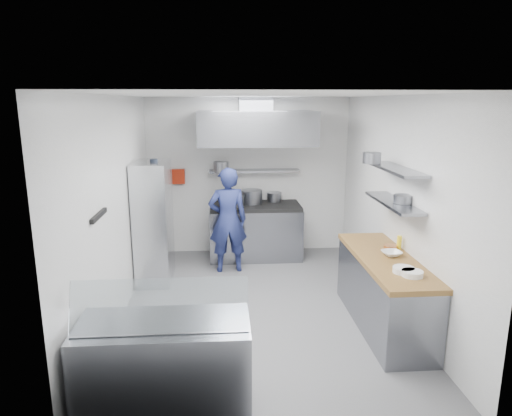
{
  "coord_description": "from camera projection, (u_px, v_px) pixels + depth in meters",
  "views": [
    {
      "loc": [
        -0.46,
        -5.67,
        2.72
      ],
      "look_at": [
        0.0,
        0.6,
        1.25
      ],
      "focal_mm": 32.0,
      "sensor_mm": 36.0,
      "label": 1
    }
  ],
  "objects": [
    {
      "name": "gas_range",
      "position": [
        255.0,
        233.0,
        8.1
      ],
      "size": [
        1.6,
        0.8,
        0.9
      ],
      "primitive_type": "cube",
      "color": "gray",
      "rests_on": "floor"
    },
    {
      "name": "plate_stack_a",
      "position": [
        404.0,
        270.0,
        4.97
      ],
      "size": [
        0.24,
        0.24,
        0.06
      ],
      "primitive_type": "cylinder",
      "color": "white",
      "rests_on": "prep_counter_top"
    },
    {
      "name": "knife_strip",
      "position": [
        99.0,
        215.0,
        4.81
      ],
      "size": [
        0.04,
        0.55,
        0.05
      ],
      "primitive_type": "cube",
      "color": "black",
      "rests_on": "wall_left"
    },
    {
      "name": "stock_pot_left",
      "position": [
        236.0,
        200.0,
        7.86
      ],
      "size": [
        0.27,
        0.27,
        0.2
      ],
      "primitive_type": "cylinder",
      "color": "slate",
      "rests_on": "cooktop"
    },
    {
      "name": "floor",
      "position": [
        259.0,
        308.0,
        6.16
      ],
      "size": [
        5.0,
        5.0,
        0.0
      ],
      "primitive_type": "plane",
      "color": "#535355",
      "rests_on": "ground"
    },
    {
      "name": "squeeze_bottle",
      "position": [
        399.0,
        243.0,
        5.73
      ],
      "size": [
        0.06,
        0.06,
        0.18
      ],
      "primitive_type": "cylinder",
      "color": "yellow",
      "rests_on": "prep_counter_top"
    },
    {
      "name": "shelf_pot_c",
      "position": [
        403.0,
        199.0,
        5.52
      ],
      "size": [
        0.22,
        0.22,
        0.1
      ],
      "primitive_type": "cylinder",
      "color": "slate",
      "rests_on": "wall_shelf_lower"
    },
    {
      "name": "copper_pan",
      "position": [
        390.0,
        248.0,
        5.73
      ],
      "size": [
        0.16,
        0.16,
        0.06
      ],
      "primitive_type": "cylinder",
      "color": "orange",
      "rests_on": "prep_counter_top"
    },
    {
      "name": "wall_right",
      "position": [
        396.0,
        205.0,
        5.97
      ],
      "size": [
        2.8,
        5.0,
        0.02
      ],
      "primitive_type": "cube",
      "rotation": [
        1.57,
        0.0,
        -1.57
      ],
      "color": "white",
      "rests_on": "floor"
    },
    {
      "name": "display_glass",
      "position": [
        160.0,
        305.0,
        3.79
      ],
      "size": [
        1.47,
        0.19,
        0.42
      ],
      "primitive_type": "cube",
      "rotation": [
        -0.38,
        0.0,
        0.0
      ],
      "color": "silver",
      "rests_on": "display_case"
    },
    {
      "name": "wall_front",
      "position": [
        286.0,
        282.0,
        3.41
      ],
      "size": [
        3.6,
        2.8,
        0.02
      ],
      "primitive_type": "cube",
      "rotation": [
        -1.57,
        0.0,
        0.0
      ],
      "color": "white",
      "rests_on": "floor"
    },
    {
      "name": "mixing_bowl",
      "position": [
        392.0,
        253.0,
        5.52
      ],
      "size": [
        0.27,
        0.27,
        0.06
      ],
      "primitive_type": "imported",
      "rotation": [
        0.0,
        0.0,
        0.17
      ],
      "color": "white",
      "rests_on": "prep_counter_top"
    },
    {
      "name": "shelf_pot_a",
      "position": [
        221.0,
        167.0,
        7.8
      ],
      "size": [
        0.26,
        0.26,
        0.18
      ],
      "primitive_type": "cylinder",
      "color": "slate",
      "rests_on": "over_range_shelf"
    },
    {
      "name": "display_case",
      "position": [
        165.0,
        367.0,
        4.05
      ],
      "size": [
        1.5,
        0.7,
        0.85
      ],
      "primitive_type": "cube",
      "color": "gray",
      "rests_on": "floor"
    },
    {
      "name": "plate_stack_b",
      "position": [
        412.0,
        273.0,
        4.87
      ],
      "size": [
        0.23,
        0.23,
        0.06
      ],
      "primitive_type": "cylinder",
      "color": "white",
      "rests_on": "prep_counter_top"
    },
    {
      "name": "hood_duct",
      "position": [
        255.0,
        104.0,
        7.64
      ],
      "size": [
        0.55,
        0.55,
        0.24
      ],
      "primitive_type": "cube",
      "color": "slate",
      "rests_on": "extractor_hood"
    },
    {
      "name": "red_firebox",
      "position": [
        179.0,
        176.0,
        8.12
      ],
      "size": [
        0.22,
        0.1,
        0.26
      ],
      "primitive_type": "cube",
      "color": "#A9220D",
      "rests_on": "wall_back"
    },
    {
      "name": "ceiling",
      "position": [
        260.0,
        95.0,
        5.52
      ],
      "size": [
        5.0,
        5.0,
        0.0
      ],
      "primitive_type": "plane",
      "rotation": [
        3.14,
        0.0,
        0.0
      ],
      "color": "silver",
      "rests_on": "wall_back"
    },
    {
      "name": "over_range_shelf",
      "position": [
        254.0,
        171.0,
        8.09
      ],
      "size": [
        1.6,
        0.3,
        0.04
      ],
      "primitive_type": "cube",
      "color": "gray",
      "rests_on": "wall_back"
    },
    {
      "name": "rack_bin_a",
      "position": [
        153.0,
        232.0,
        6.89
      ],
      "size": [
        0.16,
        0.2,
        0.18
      ],
      "primitive_type": "cube",
      "color": "white",
      "rests_on": "wire_rack"
    },
    {
      "name": "wire_rack",
      "position": [
        154.0,
        222.0,
        6.96
      ],
      "size": [
        0.5,
        0.9,
        1.85
      ],
      "primitive_type": "cube",
      "color": "silver",
      "rests_on": "floor"
    },
    {
      "name": "chef",
      "position": [
        228.0,
        220.0,
        7.34
      ],
      "size": [
        0.66,
        0.47,
        1.72
      ],
      "primitive_type": "imported",
      "rotation": [
        0.0,
        0.0,
        3.24
      ],
      "color": "navy",
      "rests_on": "floor"
    },
    {
      "name": "prep_counter_top",
      "position": [
        386.0,
        259.0,
        5.49
      ],
      "size": [
        0.65,
        2.04,
        0.06
      ],
      "primitive_type": "cube",
      "color": "olive",
      "rests_on": "prep_counter_base"
    },
    {
      "name": "shelf_pot_d",
      "position": [
        372.0,
        158.0,
        5.91
      ],
      "size": [
        0.24,
        0.24,
        0.14
      ],
      "primitive_type": "cylinder",
      "color": "slate",
      "rests_on": "wall_shelf_upper"
    },
    {
      "name": "stock_pot_right",
      "position": [
        274.0,
        197.0,
        8.25
      ],
      "size": [
        0.26,
        0.26,
        0.16
      ],
      "primitive_type": "cylinder",
      "color": "slate",
      "rests_on": "cooktop"
    },
    {
      "name": "wall_shelf_lower",
      "position": [
        393.0,
        203.0,
        5.64
      ],
      "size": [
        0.3,
        1.3,
        0.04
      ],
      "primitive_type": "cube",
      "color": "gray",
      "rests_on": "wall_right"
    },
    {
      "name": "stock_pot_mid",
      "position": [
        252.0,
        197.0,
        8.07
      ],
      "size": [
        0.37,
        0.37,
        0.24
      ],
      "primitive_type": "cylinder",
      "color": "slate",
      "rests_on": "cooktop"
    },
    {
      "name": "wall_left",
      "position": [
        116.0,
        210.0,
        5.71
      ],
      "size": [
        2.8,
        5.0,
        0.02
      ],
      "primitive_type": "cube",
      "rotation": [
        1.57,
        0.0,
        1.57
      ],
      "color": "white",
      "rests_on": "floor"
    },
    {
      "name": "wall_back",
      "position": [
        248.0,
        176.0,
        8.27
      ],
      "size": [
        3.6,
        2.8,
        0.02
      ],
      "primitive_type": "cube",
      "rotation": [
        1.57,
        0.0,
        0.0
      ],
      "color": "white",
      "rests_on": "floor"
    },
    {
      "name": "prep_counter_base",
      "position": [
        383.0,
        294.0,
        5.59
      ],
      "size": [
        0.62,
        2.0,
        0.84
      ],
      "primitive_type": "cube",
      "color": "gray",
      "rests_on": "floor"
    },
    {
      "name": "rack_bin_b",
      "position": [
        154.0,
        196.0,
        7.0
      ],
      "size": [
        0.14,
        0.17,
        0.15
      ],
      "primitive_type": "cube",
      "color": "yellow",
      "rests_on": "wire_rack"
    },
    {
      "name": "rack_jar",
      "position": [
        154.0,
        165.0,
        6.77
      ],
      "size": [
        0.11,
        0.11,
        0.18
      ],
      "primitive_type": "cylinder",
      "color": "black",
      "rests_on": "wire_rack"
    },
    {
      "name": "cooktop",
      "position": [
        255.0,
        206.0,
        7.99
      ],
      "size": [
        1.57,
        0.78,
        0.06
      ],
      "primitive_type": "cube",
      "color": "black",
      "rests_on": "gas_range"
    },
    {
      "name": "extractor_hood",
      "position": [
        256.0,
        128.0,
        7.51
      ],
      "size": [
        1.9,
        1.15,
        0.55
      ],
      "primitive_type": "cube",
      "color": "gray",
      "rests_on": "wall_back"
    },
    {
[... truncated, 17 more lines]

